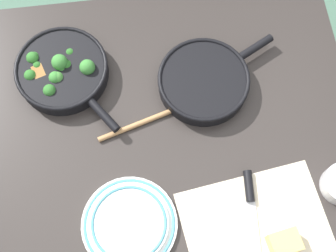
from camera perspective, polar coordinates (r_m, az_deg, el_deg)
ground_plane at (r=2.06m, az=0.00°, el=-7.41°), size 14.00×14.00×0.00m
dining_table_red at (r=1.43m, az=0.00°, el=-1.46°), size 1.10×0.93×0.74m
skillet_broccoli at (r=1.42m, az=-12.86°, el=6.59°), size 0.29×0.35×0.08m
skillet_eggs at (r=1.38m, az=4.43°, el=5.48°), size 0.36×0.27×0.05m
wooden_spoon at (r=1.36m, az=-0.05°, el=1.69°), size 0.34×0.12×0.02m
parchment_sheet at (r=1.30m, az=10.58°, el=-11.69°), size 0.42×0.32×0.00m
grater_knife at (r=1.30m, az=10.01°, el=-8.94°), size 0.04×0.23×0.02m
cheese_block at (r=1.28m, az=13.99°, el=-13.66°), size 0.09×0.07×0.05m
dinner_plate_stack at (r=1.27m, az=-4.75°, el=-11.79°), size 0.26×0.26×0.03m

